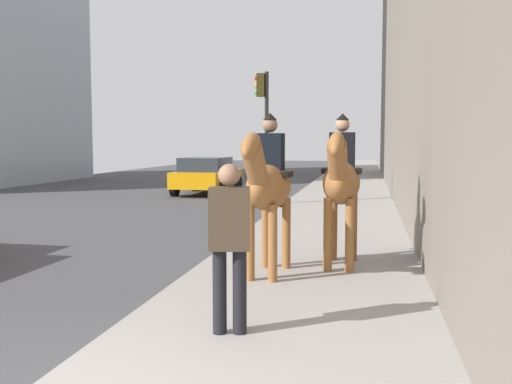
# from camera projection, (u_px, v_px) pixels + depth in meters

# --- Properties ---
(mounted_horse_near) EXTENTS (2.15, 0.67, 2.33)m
(mounted_horse_near) POSITION_uv_depth(u_px,v_px,m) (268.00, 185.00, 8.39)
(mounted_horse_near) COLOR brown
(mounted_horse_near) RESTS_ON sidewalk_slab
(mounted_horse_far) EXTENTS (2.15, 0.61, 2.35)m
(mounted_horse_far) POSITION_uv_depth(u_px,v_px,m) (341.00, 181.00, 9.00)
(mounted_horse_far) COLOR brown
(mounted_horse_far) RESTS_ON sidewalk_slab
(pedestrian_greeting) EXTENTS (0.33, 0.44, 1.70)m
(pedestrian_greeting) POSITION_uv_depth(u_px,v_px,m) (229.00, 237.00, 5.84)
(pedestrian_greeting) COLOR black
(pedestrian_greeting) RESTS_ON sidewalk_slab
(car_near_lane) EXTENTS (4.05, 2.12, 1.44)m
(car_near_lane) POSITION_uv_depth(u_px,v_px,m) (207.00, 175.00, 22.93)
(car_near_lane) COLOR orange
(car_near_lane) RESTS_ON ground
(traffic_light_near_curb) EXTENTS (0.20, 0.44, 4.16)m
(traffic_light_near_curb) POSITION_uv_depth(u_px,v_px,m) (264.00, 118.00, 18.08)
(traffic_light_near_curb) COLOR black
(traffic_light_near_curb) RESTS_ON ground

